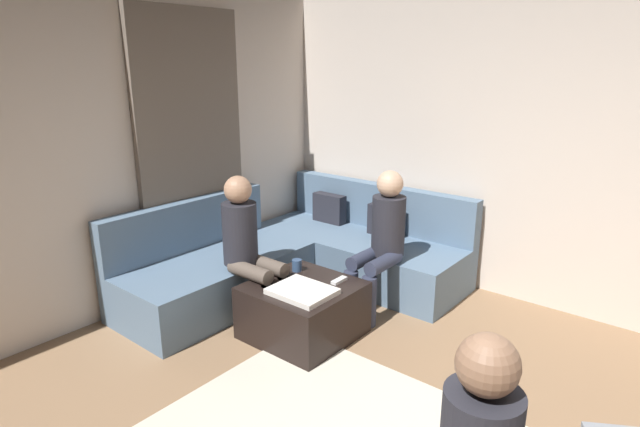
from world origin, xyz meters
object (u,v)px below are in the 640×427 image
(sectional_couch, at_px, (300,257))
(person_on_couch_side, at_px, (249,244))
(coffee_mug, at_px, (297,265))
(person_on_couch_back, at_px, (382,237))
(ottoman, at_px, (303,310))
(game_remote, at_px, (339,280))

(sectional_couch, distance_m, person_on_couch_side, 0.87)
(coffee_mug, relative_size, person_on_couch_back, 0.08)
(sectional_couch, distance_m, ottoman, 0.94)
(game_remote, relative_size, person_on_couch_side, 0.12)
(coffee_mug, height_order, game_remote, coffee_mug)
(ottoman, distance_m, game_remote, 0.36)
(ottoman, bearing_deg, coffee_mug, 140.71)
(game_remote, height_order, person_on_couch_back, person_on_couch_back)
(coffee_mug, bearing_deg, ottoman, -39.29)
(sectional_couch, height_order, person_on_couch_back, person_on_couch_back)
(ottoman, height_order, person_on_couch_side, person_on_couch_side)
(sectional_couch, xyz_separation_m, coffee_mug, (0.42, -0.51, 0.19))
(coffee_mug, xyz_separation_m, person_on_couch_side, (-0.27, -0.26, 0.19))
(person_on_couch_back, bearing_deg, game_remote, 85.34)
(ottoman, height_order, game_remote, game_remote)
(sectional_couch, xyz_separation_m, person_on_couch_side, (0.15, -0.77, 0.38))
(coffee_mug, bearing_deg, person_on_couch_side, -136.13)
(ottoman, height_order, coffee_mug, coffee_mug)
(sectional_couch, relative_size, ottoman, 3.36)
(sectional_couch, relative_size, coffee_mug, 26.84)
(ottoman, xyz_separation_m, game_remote, (0.18, 0.22, 0.22))
(game_remote, xyz_separation_m, person_on_couch_back, (0.04, 0.52, 0.23))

